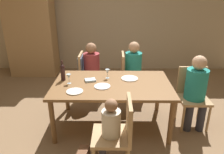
% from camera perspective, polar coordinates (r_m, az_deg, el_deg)
% --- Properties ---
extents(ground_plane, '(10.00, 10.00, 0.00)m').
position_cam_1_polar(ground_plane, '(3.60, 0.00, -12.24)').
color(ground_plane, '#846647').
extents(rear_room_partition, '(6.40, 0.12, 2.70)m').
position_cam_1_polar(rear_room_partition, '(5.75, 0.28, 15.27)').
color(rear_room_partition, tan).
rests_on(rear_room_partition, ground_plane).
extents(armoire_cabinet, '(1.18, 0.62, 2.18)m').
position_cam_1_polar(armoire_cabinet, '(5.71, -20.45, 11.30)').
color(armoire_cabinet, '#A87F51').
rests_on(armoire_cabinet, ground_plane).
extents(dining_table, '(1.76, 1.07, 0.72)m').
position_cam_1_polar(dining_table, '(3.28, 0.00, -2.83)').
color(dining_table, brown).
rests_on(dining_table, ground_plane).
extents(chair_far_right, '(0.44, 0.44, 0.92)m').
position_cam_1_polar(chair_far_right, '(4.18, 4.35, 1.01)').
color(chair_far_right, tan).
rests_on(chair_far_right, ground_plane).
extents(chair_right_end, '(0.44, 0.44, 0.92)m').
position_cam_1_polar(chair_right_end, '(3.62, 20.39, -3.81)').
color(chair_right_end, tan).
rests_on(chair_right_end, ground_plane).
extents(chair_far_left, '(0.45, 0.44, 0.92)m').
position_cam_1_polar(chair_far_left, '(4.18, -7.00, 1.83)').
color(chair_far_left, tan).
rests_on(chair_far_left, ground_plane).
extents(chair_near, '(0.44, 0.44, 0.92)m').
position_cam_1_polar(chair_near, '(2.54, 1.81, -13.93)').
color(chair_near, tan).
rests_on(chair_near, ground_plane).
extents(person_woman_host, '(0.36, 0.31, 1.15)m').
position_cam_1_polar(person_woman_host, '(4.14, 5.97, 2.65)').
color(person_woman_host, '#33333D').
rests_on(person_woman_host, ground_plane).
extents(person_man_bearded, '(0.32, 0.36, 1.15)m').
position_cam_1_polar(person_man_bearded, '(3.47, 21.26, -2.66)').
color(person_man_bearded, '#33333D').
rests_on(person_man_bearded, ground_plane).
extents(person_man_guest, '(0.35, 0.30, 1.12)m').
position_cam_1_polar(person_man_guest, '(4.15, -4.99, 2.56)').
color(person_man_guest, '#33333D').
rests_on(person_man_guest, ground_plane).
extents(person_child_small, '(0.25, 0.22, 0.94)m').
position_cam_1_polar(person_child_small, '(2.53, -0.77, -13.43)').
color(person_child_small, '#33333D').
rests_on(person_child_small, ground_plane).
extents(wine_bottle_tall_green, '(0.07, 0.07, 0.32)m').
position_cam_1_polar(wine_bottle_tall_green, '(3.39, -12.83, 1.36)').
color(wine_bottle_tall_green, black).
rests_on(wine_bottle_tall_green, dining_table).
extents(wine_glass_near_left, '(0.07, 0.07, 0.15)m').
position_cam_1_polar(wine_glass_near_left, '(3.26, -11.31, 0.04)').
color(wine_glass_near_left, silver).
rests_on(wine_glass_near_left, dining_table).
extents(wine_glass_centre, '(0.07, 0.07, 0.15)m').
position_cam_1_polar(wine_glass_centre, '(3.39, -1.21, 1.37)').
color(wine_glass_centre, silver).
rests_on(wine_glass_centre, dining_table).
extents(dinner_plate_host, '(0.26, 0.26, 0.01)m').
position_cam_1_polar(dinner_plate_host, '(3.41, 4.66, -0.37)').
color(dinner_plate_host, white).
rests_on(dinner_plate_host, dining_table).
extents(dinner_plate_guest_left, '(0.23, 0.23, 0.01)m').
position_cam_1_polar(dinner_plate_guest_left, '(3.13, -2.56, -2.47)').
color(dinner_plate_guest_left, white).
rests_on(dinner_plate_guest_left, dining_table).
extents(dinner_plate_guest_right, '(0.23, 0.23, 0.01)m').
position_cam_1_polar(dinner_plate_guest_right, '(3.02, -9.77, -3.76)').
color(dinner_plate_guest_right, silver).
rests_on(dinner_plate_guest_right, dining_table).
extents(folded_napkin, '(0.19, 0.16, 0.03)m').
position_cam_1_polar(folded_napkin, '(3.34, -5.75, -0.80)').
color(folded_napkin, '#ADC6D6').
rests_on(folded_napkin, dining_table).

